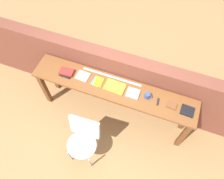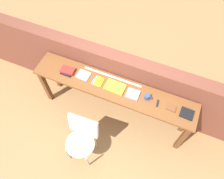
{
  "view_description": "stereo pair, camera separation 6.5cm",
  "coord_description": "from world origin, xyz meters",
  "px_view_note": "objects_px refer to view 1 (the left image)",
  "views": [
    {
      "loc": [
        0.57,
        -1.28,
        3.6
      ],
      "look_at": [
        0.0,
        0.25,
        0.9
      ],
      "focal_mm": 35.0,
      "sensor_mm": 36.0,
      "label": 1
    },
    {
      "loc": [
        0.63,
        -1.25,
        3.6
      ],
      "look_at": [
        0.0,
        0.25,
        0.9
      ],
      "focal_mm": 35.0,
      "sensor_mm": 36.0,
      "label": 2
    }
  ],
  "objects_px": {
    "pamphlet_pile_colourful": "(98,82)",
    "book_open_centre": "(115,87)",
    "book_stack_leftmost": "(67,72)",
    "mug": "(148,96)",
    "magazine_cycling": "(83,76)",
    "multitool_folded": "(158,102)",
    "chair_white_moulded": "(83,139)",
    "book_repair_rightmost": "(187,111)",
    "leather_journal_brown": "(172,106)"
  },
  "relations": [
    {
      "from": "magazine_cycling",
      "to": "pamphlet_pile_colourful",
      "type": "distance_m",
      "value": 0.25
    },
    {
      "from": "leather_journal_brown",
      "to": "book_repair_rightmost",
      "type": "distance_m",
      "value": 0.22
    },
    {
      "from": "pamphlet_pile_colourful",
      "to": "multitool_folded",
      "type": "distance_m",
      "value": 0.93
    },
    {
      "from": "mug",
      "to": "pamphlet_pile_colourful",
      "type": "bearing_deg",
      "value": -179.72
    },
    {
      "from": "book_open_centre",
      "to": "book_repair_rightmost",
      "type": "height_order",
      "value": "book_repair_rightmost"
    },
    {
      "from": "chair_white_moulded",
      "to": "pamphlet_pile_colourful",
      "type": "bearing_deg",
      "value": 95.25
    },
    {
      "from": "mug",
      "to": "leather_journal_brown",
      "type": "height_order",
      "value": "mug"
    },
    {
      "from": "pamphlet_pile_colourful",
      "to": "book_open_centre",
      "type": "relative_size",
      "value": 0.62
    },
    {
      "from": "magazine_cycling",
      "to": "book_repair_rightmost",
      "type": "distance_m",
      "value": 1.59
    },
    {
      "from": "book_stack_leftmost",
      "to": "leather_journal_brown",
      "type": "bearing_deg",
      "value": 0.18
    },
    {
      "from": "book_stack_leftmost",
      "to": "multitool_folded",
      "type": "xyz_separation_m",
      "value": [
        1.43,
        -0.0,
        -0.02
      ]
    },
    {
      "from": "book_open_centre",
      "to": "leather_journal_brown",
      "type": "relative_size",
      "value": 2.29
    },
    {
      "from": "mug",
      "to": "leather_journal_brown",
      "type": "distance_m",
      "value": 0.36
    },
    {
      "from": "chair_white_moulded",
      "to": "book_open_centre",
      "type": "xyz_separation_m",
      "value": [
        0.2,
        0.78,
        0.36
      ]
    },
    {
      "from": "book_stack_leftmost",
      "to": "book_repair_rightmost",
      "type": "xyz_separation_m",
      "value": [
        1.84,
        -0.0,
        -0.01
      ]
    },
    {
      "from": "magazine_cycling",
      "to": "book_repair_rightmost",
      "type": "bearing_deg",
      "value": 1.83
    },
    {
      "from": "multitool_folded",
      "to": "chair_white_moulded",
      "type": "bearing_deg",
      "value": -138.14
    },
    {
      "from": "book_open_centre",
      "to": "mug",
      "type": "xyz_separation_m",
      "value": [
        0.49,
        0.0,
        0.03
      ]
    },
    {
      "from": "magazine_cycling",
      "to": "multitool_folded",
      "type": "xyz_separation_m",
      "value": [
        1.17,
        -0.03,
        0.0
      ]
    },
    {
      "from": "chair_white_moulded",
      "to": "leather_journal_brown",
      "type": "bearing_deg",
      "value": 36.32
    },
    {
      "from": "pamphlet_pile_colourful",
      "to": "book_repair_rightmost",
      "type": "bearing_deg",
      "value": -0.71
    },
    {
      "from": "book_stack_leftmost",
      "to": "book_open_centre",
      "type": "height_order",
      "value": "book_stack_leftmost"
    },
    {
      "from": "magazine_cycling",
      "to": "multitool_folded",
      "type": "bearing_deg",
      "value": 1.42
    },
    {
      "from": "book_stack_leftmost",
      "to": "mug",
      "type": "distance_m",
      "value": 1.26
    },
    {
      "from": "multitool_folded",
      "to": "mug",
      "type": "bearing_deg",
      "value": 172.73
    },
    {
      "from": "leather_journal_brown",
      "to": "multitool_folded",
      "type": "bearing_deg",
      "value": -174.08
    },
    {
      "from": "book_stack_leftmost",
      "to": "multitool_folded",
      "type": "distance_m",
      "value": 1.43
    },
    {
      "from": "book_stack_leftmost",
      "to": "multitool_folded",
      "type": "relative_size",
      "value": 1.94
    },
    {
      "from": "chair_white_moulded",
      "to": "leather_journal_brown",
      "type": "distance_m",
      "value": 1.35
    },
    {
      "from": "multitool_folded",
      "to": "leather_journal_brown",
      "type": "distance_m",
      "value": 0.19
    },
    {
      "from": "chair_white_moulded",
      "to": "book_open_centre",
      "type": "height_order",
      "value": "book_open_centre"
    },
    {
      "from": "book_open_centre",
      "to": "leather_journal_brown",
      "type": "xyz_separation_m",
      "value": [
        0.85,
        -0.01,
        0.0
      ]
    },
    {
      "from": "book_stack_leftmost",
      "to": "book_open_centre",
      "type": "bearing_deg",
      "value": 1.28
    },
    {
      "from": "multitool_folded",
      "to": "book_repair_rightmost",
      "type": "height_order",
      "value": "book_repair_rightmost"
    },
    {
      "from": "mug",
      "to": "book_open_centre",
      "type": "bearing_deg",
      "value": -179.7
    },
    {
      "from": "book_open_centre",
      "to": "book_stack_leftmost",
      "type": "bearing_deg",
      "value": -176.26
    },
    {
      "from": "chair_white_moulded",
      "to": "multitool_folded",
      "type": "height_order",
      "value": "multitool_folded"
    },
    {
      "from": "pamphlet_pile_colourful",
      "to": "book_open_centre",
      "type": "xyz_separation_m",
      "value": [
        0.27,
        0.0,
        0.0
      ]
    },
    {
      "from": "pamphlet_pile_colourful",
      "to": "multitool_folded",
      "type": "xyz_separation_m",
      "value": [
        0.93,
        -0.02,
        0.0
      ]
    },
    {
      "from": "chair_white_moulded",
      "to": "multitool_folded",
      "type": "xyz_separation_m",
      "value": [
        0.85,
        0.77,
        0.36
      ]
    },
    {
      "from": "leather_journal_brown",
      "to": "book_open_centre",
      "type": "bearing_deg",
      "value": -176.6
    },
    {
      "from": "book_open_centre",
      "to": "mug",
      "type": "height_order",
      "value": "mug"
    },
    {
      "from": "chair_white_moulded",
      "to": "book_open_centre",
      "type": "relative_size",
      "value": 3.0
    },
    {
      "from": "magazine_cycling",
      "to": "pamphlet_pile_colourful",
      "type": "relative_size",
      "value": 1.04
    },
    {
      "from": "book_stack_leftmost",
      "to": "pamphlet_pile_colourful",
      "type": "distance_m",
      "value": 0.5
    },
    {
      "from": "magazine_cycling",
      "to": "book_repair_rightmost",
      "type": "xyz_separation_m",
      "value": [
        1.59,
        -0.03,
        0.01
      ]
    },
    {
      "from": "book_stack_leftmost",
      "to": "mug",
      "type": "bearing_deg",
      "value": 0.9
    },
    {
      "from": "book_stack_leftmost",
      "to": "book_repair_rightmost",
      "type": "distance_m",
      "value": 1.84
    },
    {
      "from": "multitool_folded",
      "to": "leather_journal_brown",
      "type": "xyz_separation_m",
      "value": [
        0.19,
        0.01,
        0.0
      ]
    },
    {
      "from": "book_repair_rightmost",
      "to": "chair_white_moulded",
      "type": "bearing_deg",
      "value": -146.69
    }
  ]
}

